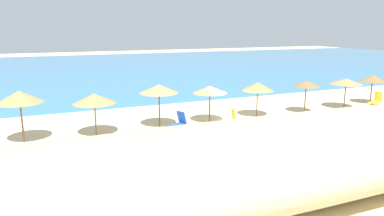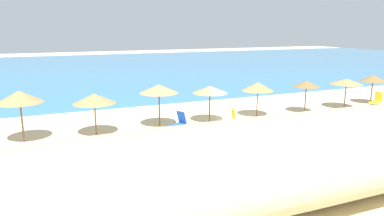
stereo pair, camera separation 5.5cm
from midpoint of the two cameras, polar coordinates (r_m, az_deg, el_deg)
ground_plane at (r=24.60m, az=5.68°, el=-2.36°), size 160.00×160.00×0.00m
sea_water at (r=60.18m, az=-12.00°, el=6.39°), size 160.00×61.12×0.01m
dune_ridge at (r=14.36m, az=14.29°, el=-7.63°), size 54.45×7.05×2.96m
beach_umbrella_2 at (r=22.04m, az=-25.90°, el=1.63°), size 2.55×2.55×2.97m
beach_umbrella_3 at (r=21.95m, az=-15.35°, el=1.47°), size 2.53×2.53×2.57m
beach_umbrella_4 at (r=23.05m, az=-5.27°, el=3.08°), size 2.50×2.50×2.82m
beach_umbrella_5 at (r=24.17m, az=2.95°, el=2.95°), size 2.35×2.35×2.52m
beach_umbrella_6 at (r=26.23m, az=10.57°, el=3.41°), size 2.31×2.31×2.54m
beach_umbrella_7 at (r=28.30m, az=17.95°, el=3.71°), size 2.01×2.01×2.48m
beach_umbrella_8 at (r=31.08m, az=23.61°, el=3.92°), size 2.53×2.53×2.42m
beach_umbrella_9 at (r=34.03m, az=27.11°, el=4.28°), size 2.22×2.22×2.47m
lounge_chair_0 at (r=23.72m, az=5.91°, el=-1.84°), size 1.41×0.78×1.16m
lounge_chair_1 at (r=33.70m, az=27.51°, el=1.12°), size 1.69×1.11×1.09m
lounge_chair_2 at (r=22.59m, az=-2.26°, el=-2.36°), size 1.54×1.21×1.20m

